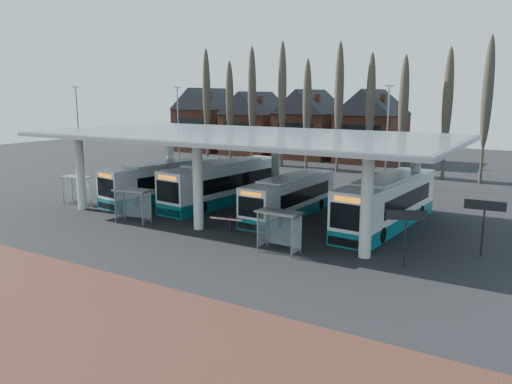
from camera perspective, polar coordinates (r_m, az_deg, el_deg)
The scene contains 18 objects.
ground at distance 33.35m, azimuth -9.18°, elevation -5.12°, with size 140.00×140.00×0.00m, color black.
brick_strip at distance 25.94m, azimuth -26.89°, elevation -10.92°, with size 70.00×10.00×0.03m, color #4F2A1F.
station_canopy at distance 38.64m, azimuth -1.71°, elevation 5.80°, with size 32.00×16.00×6.34m.
poplar_row at distance 61.00m, azimuth 11.36°, elevation 10.40°, with size 45.10×1.10×14.50m.
townhouse_row at distance 77.59m, azimuth 3.03°, elevation 8.58°, with size 36.80×10.30×12.25m.
lamp_post_a at distance 60.61m, azimuth -8.87°, elevation 7.22°, with size 0.80×0.16×10.17m.
lamp_post_b at distance 52.60m, azimuth 14.76°, elevation 6.44°, with size 0.80×0.16×10.17m.
lamp_post_d at distance 60.69m, azimuth -19.65°, elevation 6.72°, with size 0.80×0.16×10.17m.
bus_0 at distance 45.53m, azimuth -10.38°, elevation 1.21°, with size 4.41×12.34×3.36m.
bus_1 at distance 43.03m, azimuth -3.67°, elevation 0.96°, with size 4.07×13.18×3.60m.
bus_2 at distance 38.59m, azimuth 3.95°, elevation -0.59°, with size 2.62×11.11×3.07m.
bus_3 at distance 36.41m, azimuth 14.78°, elevation -1.25°, with size 3.64×13.03×3.58m.
shelter_0 at distance 45.57m, azimuth -19.73°, elevation 0.91°, with size 2.61×1.41×2.36m.
shelter_1 at distance 37.29m, azimuth -13.79°, elevation -0.71°, with size 2.88×1.77×2.50m.
shelter_2 at distance 29.43m, azimuth 2.81°, elevation -3.48°, with size 2.77×1.49×2.51m.
info_sign_0 at distance 27.76m, azimuth 16.81°, elevation -3.05°, with size 2.00×0.97×3.18m.
info_sign_1 at distance 31.27m, azimuth 24.67°, elevation -1.84°, with size 2.22×0.26×3.31m.
barrier at distance 33.73m, azimuth -3.34°, elevation -3.21°, with size 2.33×0.82×1.17m.
Camera 1 is at (20.93, -24.29, 9.17)m, focal length 35.00 mm.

